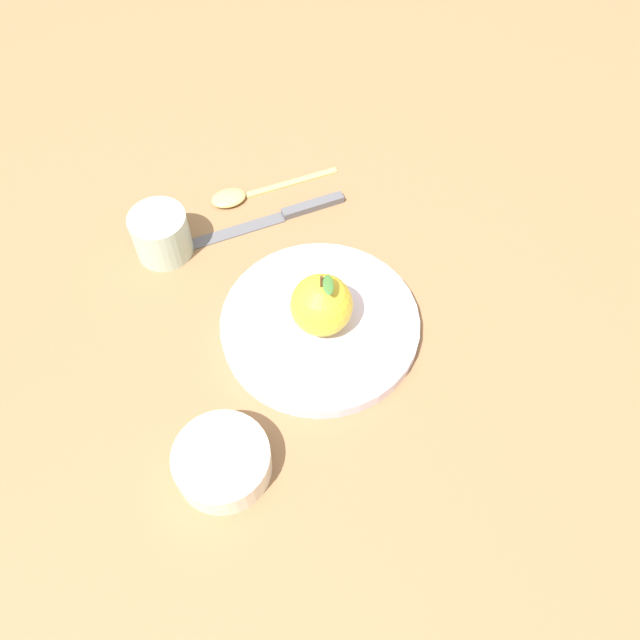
# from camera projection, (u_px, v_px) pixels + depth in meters

# --- Properties ---
(ground_plane) EXTENTS (2.40, 2.40, 0.00)m
(ground_plane) POSITION_uv_depth(u_px,v_px,m) (317.00, 306.00, 0.80)
(ground_plane) COLOR olive
(dinner_plate) EXTENTS (0.24, 0.24, 0.02)m
(dinner_plate) POSITION_uv_depth(u_px,v_px,m) (320.00, 324.00, 0.77)
(dinner_plate) COLOR silver
(dinner_plate) RESTS_ON ground_plane
(apple) EXTENTS (0.07, 0.07, 0.09)m
(apple) POSITION_uv_depth(u_px,v_px,m) (322.00, 305.00, 0.73)
(apple) COLOR gold
(apple) RESTS_ON dinner_plate
(side_bowl) EXTENTS (0.10, 0.10, 0.04)m
(side_bowl) POSITION_uv_depth(u_px,v_px,m) (222.00, 460.00, 0.67)
(side_bowl) COLOR silver
(side_bowl) RESTS_ON ground_plane
(cup) EXTENTS (0.07, 0.07, 0.06)m
(cup) POSITION_uv_depth(u_px,v_px,m) (161.00, 232.00, 0.82)
(cup) COLOR #B2C6B2
(cup) RESTS_ON ground_plane
(knife) EXTENTS (0.10, 0.21, 0.01)m
(knife) POSITION_uv_depth(u_px,v_px,m) (283.00, 215.00, 0.88)
(knife) COLOR #59595E
(knife) RESTS_ON ground_plane
(spoon) EXTENTS (0.09, 0.18, 0.01)m
(spoon) POSITION_uv_depth(u_px,v_px,m) (244.00, 194.00, 0.90)
(spoon) COLOR #D8B766
(spoon) RESTS_ON ground_plane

